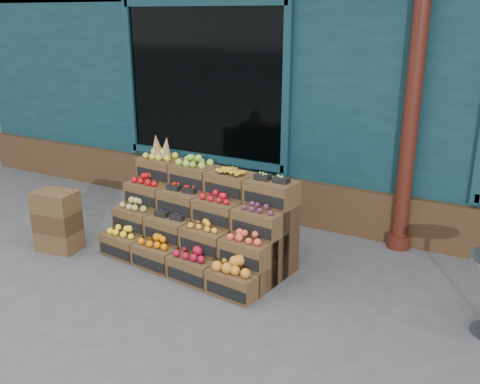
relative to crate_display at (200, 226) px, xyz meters
The scene contains 5 objects.
ground 1.00m from the crate_display, 43.27° to the right, with size 60.00×60.00×0.00m, color #454548.
shop_facade 4.95m from the crate_display, 81.47° to the left, with size 12.00×6.24×4.80m.
crate_display is the anchor object (origin of this frame).
spare_crates 1.69m from the crate_display, 158.93° to the right, with size 0.52×0.39×0.71m.
shopkeeper 2.27m from the crate_display, 112.08° to the left, with size 0.65×0.43×1.78m, color #195929.
Camera 1 is at (2.43, -3.95, 2.63)m, focal length 40.00 mm.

